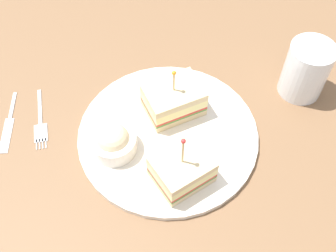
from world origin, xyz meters
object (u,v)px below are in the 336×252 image
Objects in this scene: sandwich_half_back at (182,169)px; knife at (8,125)px; drink_glass at (305,73)px; plate at (168,135)px; fork at (40,125)px; coleslaw_bowl at (113,141)px; sandwich_half_front at (174,100)px.

sandwich_half_back is 31.18cm from knife.
sandwich_half_back reaches higher than drink_glass.
plate reaches higher than fork.
coleslaw_bowl is 0.62× the size of knife.
drink_glass is (-19.19, 17.26, 3.94)cm from plate.
coleslaw_bowl is at bearing -91.55° from sandwich_half_back.
drink_glass is 51.63cm from knife.
sandwich_half_back reaches higher than plate.
fork is at bearing -89.20° from sandwich_half_back.
fork is 0.93× the size of knife.
sandwich_half_back is 1.04× the size of drink_glass.
sandwich_half_back reaches higher than coleslaw_bowl.
coleslaw_bowl is (-0.32, -11.83, -0.40)cm from sandwich_half_back.
drink_glass is 0.93× the size of fork.
sandwich_half_back reaches higher than knife.
sandwich_half_back is at bearing 88.45° from coleslaw_bowl.
coleslaw_bowl is at bearing -25.62° from sandwich_half_front.
coleslaw_bowl is 34.90cm from drink_glass.
sandwich_half_front is 1.05× the size of fork.
sandwich_half_front is 28.41cm from knife.
sandwich_half_front is at bearing 121.29° from fork.
sandwich_half_front is 13.18cm from sandwich_half_back.
sandwich_half_front reaches higher than knife.
sandwich_half_front is at bearing -52.21° from drink_glass.
sandwich_half_back is at bearing 29.45° from sandwich_half_front.
plate is 21.82cm from fork.
knife is (2.27, -4.95, -0.00)cm from fork.
knife is (2.63, -30.90, -3.29)cm from sandwich_half_back.
drink_glass is at bearing 138.03° from plate.
fork is at bearing -71.39° from plate.
knife is (14.10, -24.42, -3.48)cm from sandwich_half_front.
sandwich_half_back is 0.90× the size of knife.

